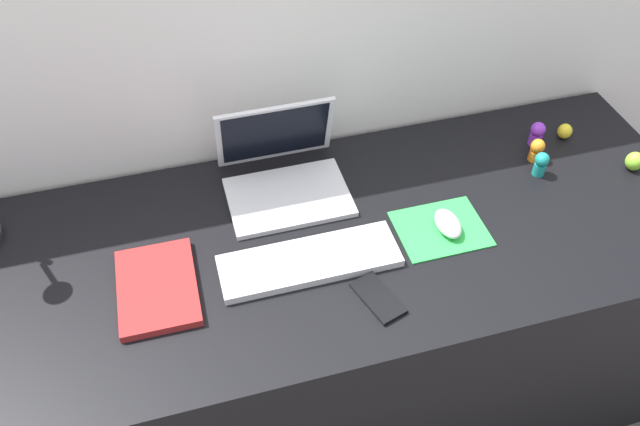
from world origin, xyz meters
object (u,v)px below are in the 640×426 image
Objects in this scene: cell_phone at (378,298)px; toy_figurine_yellow at (565,131)px; toy_figurine_orange at (537,149)px; toy_figurine_lime at (635,161)px; toy_figurine_purple at (537,133)px; toy_figurine_teal at (541,163)px; keyboard at (310,261)px; laptop at (282,168)px; mouse at (448,224)px; notebook_pad at (157,287)px.

toy_figurine_yellow reaches higher than cell_phone.
cell_phone is at bearing -149.56° from toy_figurine_orange.
toy_figurine_lime is at bearing -23.95° from toy_figurine_orange.
toy_figurine_yellow is (0.09, 0.00, -0.02)m from toy_figurine_purple.
toy_figurine_teal is 0.06m from toy_figurine_orange.
toy_figurine_lime reaches higher than keyboard.
cell_phone is at bearing -74.78° from laptop.
cell_phone is 0.64m from toy_figurine_orange.
laptop is 0.92m from toy_figurine_lime.
toy_figurine_orange is (-0.12, -0.06, 0.01)m from toy_figurine_yellow.
toy_figurine_teal is at bearing -114.32° from toy_figurine_purple.
toy_figurine_purple is at bearing 19.41° from keyboard.
keyboard is at bearing 113.06° from cell_phone.
toy_figurine_orange is at bearing 71.65° from toy_figurine_teal.
mouse is 1.41× the size of toy_figurine_teal.
keyboard is 0.90m from toy_figurine_lime.
laptop reaches higher than notebook_pad.
mouse is 0.56m from toy_figurine_lime.
toy_figurine_teal is at bearing 11.66° from keyboard.
toy_figurine_orange is (0.02, 0.05, -0.00)m from toy_figurine_teal.
toy_figurine_purple reaches higher than notebook_pad.
cell_phone is at bearing -49.53° from keyboard.
laptop is at bearing 178.17° from toy_figurine_yellow.
cell_phone is at bearing -153.15° from toy_figurine_teal.
toy_figurine_teal reaches higher than mouse.
toy_figurine_purple is 0.12m from toy_figurine_teal.
laptop is at bearing 89.12° from keyboard.
toy_figurine_orange reaches higher than cell_phone.
keyboard is 9.45× the size of toy_figurine_yellow.
laptop is at bearing 172.49° from toy_figurine_orange.
toy_figurine_orange is (1.01, 0.17, 0.03)m from notebook_pad.
keyboard is 0.34m from notebook_pad.
toy_figurine_lime is 0.73× the size of toy_figurine_purple.
toy_figurine_purple is 1.03× the size of toy_figurine_teal.
laptop reaches higher than toy_figurine_teal.
toy_figurine_yellow is 0.14m from toy_figurine_orange.
toy_figurine_orange reaches higher than toy_figurine_yellow.
toy_figurine_teal is at bearing 21.31° from mouse.
mouse is at bearing -158.69° from toy_figurine_teal.
mouse is at bearing -152.27° from toy_figurine_yellow.
toy_figurine_teal is at bearing -12.35° from laptop.
toy_figurine_lime is at bearing -57.37° from toy_figurine_yellow.
toy_figurine_teal is (0.31, 0.12, 0.02)m from mouse.
cell_phone is at bearing -146.41° from mouse.
toy_figurine_lime reaches higher than notebook_pad.
mouse is 0.75× the size of cell_phone.
laptop reaches higher than toy_figurine_orange.
notebook_pad is (-0.34, 0.02, 0.00)m from keyboard.
mouse is 0.33m from toy_figurine_teal.
laptop is 3.12× the size of mouse.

